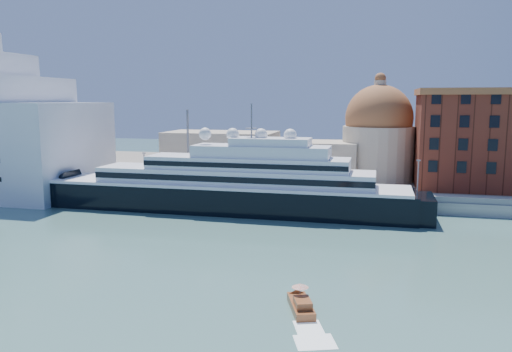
# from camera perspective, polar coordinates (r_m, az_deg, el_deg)

# --- Properties ---
(ground) EXTENTS (400.00, 400.00, 0.00)m
(ground) POSITION_cam_1_polar(r_m,az_deg,el_deg) (79.53, -2.79, -7.80)
(ground) COLOR #3A645D
(ground) RESTS_ON ground
(quay) EXTENTS (180.00, 10.00, 2.50)m
(quay) POSITION_cam_1_polar(r_m,az_deg,el_deg) (111.35, 2.17, -2.38)
(quay) COLOR gray
(quay) RESTS_ON ground
(land) EXTENTS (260.00, 72.00, 2.00)m
(land) POSITION_cam_1_polar(r_m,az_deg,el_deg) (151.25, 5.27, 0.41)
(land) COLOR slate
(land) RESTS_ON ground
(quay_fence) EXTENTS (180.00, 0.10, 1.20)m
(quay_fence) POSITION_cam_1_polar(r_m,az_deg,el_deg) (106.68, 1.69, -1.85)
(quay_fence) COLOR slate
(quay_fence) RESTS_ON quay
(superyacht) EXTENTS (85.67, 11.88, 25.60)m
(superyacht) POSITION_cam_1_polar(r_m,az_deg,el_deg) (103.06, -4.92, -1.50)
(superyacht) COLOR black
(superyacht) RESTS_ON ground
(service_barge) EXTENTS (13.82, 8.20, 2.95)m
(service_barge) POSITION_cam_1_polar(r_m,az_deg,el_deg) (118.52, -21.45, -2.50)
(service_barge) COLOR white
(service_barge) RESTS_ON ground
(water_taxi) EXTENTS (4.01, 6.58, 2.97)m
(water_taxi) POSITION_cam_1_polar(r_m,az_deg,el_deg) (55.63, 5.18, -14.42)
(water_taxi) COLOR brown
(water_taxi) RESTS_ON ground
(church) EXTENTS (66.00, 18.00, 25.50)m
(church) POSITION_cam_1_polar(r_m,az_deg,el_deg) (132.25, 6.97, 3.53)
(church) COLOR beige
(church) RESTS_ON land
(lamp_posts) EXTENTS (120.80, 2.40, 18.00)m
(lamp_posts) POSITION_cam_1_polar(r_m,az_deg,el_deg) (111.59, -4.38, 2.09)
(lamp_posts) COLOR slate
(lamp_posts) RESTS_ON quay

